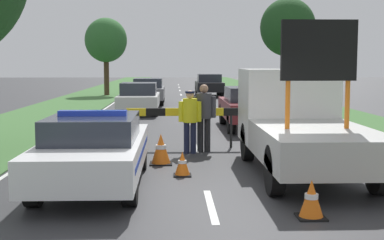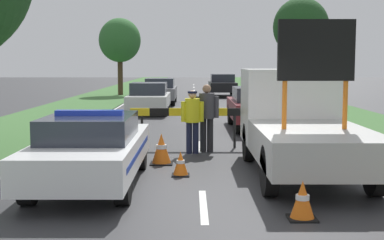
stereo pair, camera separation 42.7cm
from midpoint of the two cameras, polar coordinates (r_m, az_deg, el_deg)
name	(u,v)px [view 2 (the right image)]	position (r m, az deg, el deg)	size (l,w,h in m)	color
ground_plane	(203,193)	(9.70, 2.46, -7.75)	(160.00, 160.00, 0.00)	#333335
lane_markings	(196,108)	(28.05, 0.90, 1.33)	(8.28, 66.22, 0.01)	silver
grass_verge_left	(82,105)	(30.08, -11.24, 1.55)	(4.22, 120.00, 0.03)	#427038
grass_verge_right	(310,105)	(30.25, 12.88, 1.54)	(4.22, 120.00, 0.03)	#427038
police_car	(92,148)	(10.30, -9.41, -3.00)	(1.80, 4.86, 1.45)	white
work_truck	(299,121)	(11.75, 12.34, -0.14)	(2.09, 5.41, 3.12)	white
road_barrier	(189,115)	(14.64, 0.52, 0.57)	(3.19, 0.08, 1.10)	black
police_officer	(193,116)	(13.68, 1.02, 0.41)	(0.58, 0.37, 1.63)	#191E38
pedestrian_civilian	(207,112)	(13.98, 2.53, 0.82)	(0.64, 0.40, 1.77)	#232326
traffic_cone_near_police	(136,135)	(14.82, -5.12, -1.57)	(0.52, 0.52, 0.71)	black
traffic_cone_centre_front	(303,200)	(8.23, 13.25, -8.34)	(0.42, 0.42, 0.59)	black
traffic_cone_near_truck	(162,149)	(12.34, -2.22, -3.10)	(0.52, 0.52, 0.71)	black
traffic_cone_behind_barrier	(181,164)	(11.05, -0.04, -4.69)	(0.37, 0.37, 0.51)	black
queued_car_wagon_maroon	(258,106)	(19.09, 7.74, 1.44)	(1.90, 4.58, 1.48)	maroon
queued_car_van_white	(150,98)	(24.84, -4.03, 2.40)	(1.80, 4.25, 1.43)	silver
queued_car_suv_grey	(161,91)	(30.71, -2.93, 3.14)	(1.78, 4.53, 1.47)	slate
queued_car_sedan_black	(223,85)	(37.81, 3.65, 3.78)	(1.82, 4.65, 1.57)	black
roadside_tree_near_left	(121,41)	(39.30, -7.32, 8.40)	(3.02, 3.02, 5.57)	#42301E
roadside_tree_mid_left	(302,28)	(33.63, 11.98, 9.63)	(3.37, 3.37, 6.29)	#42301E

